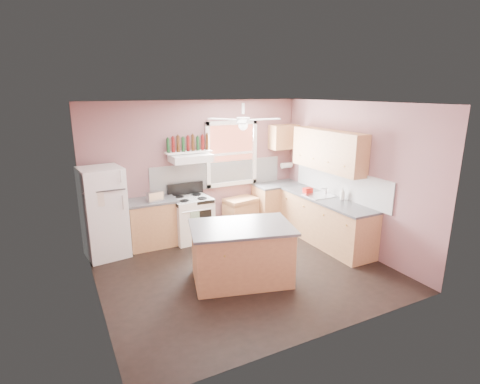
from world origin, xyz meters
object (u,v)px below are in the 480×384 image
stove (191,219)px  cart (241,213)px  refrigerator (104,213)px  toaster (155,196)px  island (241,254)px

stove → cart: (1.16, 0.13, -0.10)m
refrigerator → toaster: 0.93m
cart → island: (-1.04, -2.05, 0.10)m
toaster → stove: (0.71, 0.03, -0.56)m
refrigerator → island: size_ratio=1.11×
stove → cart: bearing=2.9°
stove → island: (0.12, -1.92, 0.00)m
stove → refrigerator: bearing=176.9°
island → stove: bearing=108.9°
toaster → cart: 1.99m
refrigerator → cart: (2.78, 0.15, -0.48)m
toaster → stove: 0.90m
toaster → stove: size_ratio=0.33×
cart → island: 2.30m
refrigerator → toaster: (0.91, -0.01, 0.18)m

